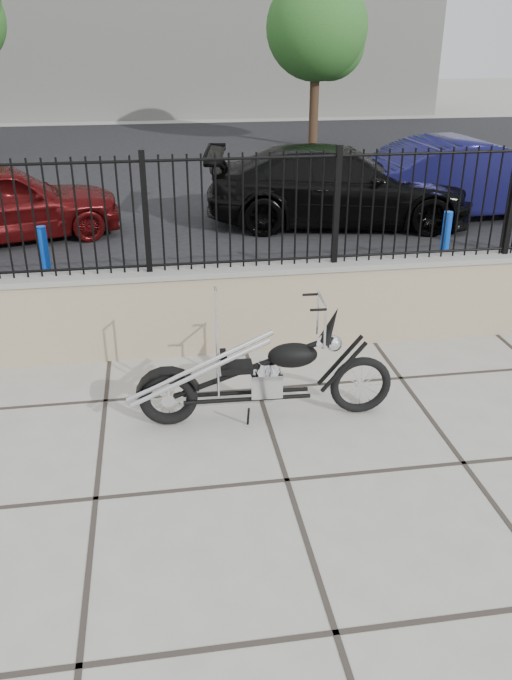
{
  "coord_description": "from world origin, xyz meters",
  "views": [
    {
      "loc": [
        -0.91,
        -4.23,
        3.27
      ],
      "look_at": [
        -0.06,
        1.26,
        0.66
      ],
      "focal_mm": 35.0,
      "sensor_mm": 36.0,
      "label": 1
    }
  ],
  "objects_px": {
    "chopper_motorcycle": "(261,354)",
    "car_black": "(339,186)",
    "car_blue": "(471,178)",
    "car_red": "(3,202)"
  },
  "relations": [
    {
      "from": "chopper_motorcycle",
      "to": "car_black",
      "type": "relative_size",
      "value": 0.46
    },
    {
      "from": "car_red",
      "to": "car_black",
      "type": "height_order",
      "value": "car_black"
    },
    {
      "from": "chopper_motorcycle",
      "to": "car_black",
      "type": "distance_m",
      "value": 6.97
    },
    {
      "from": "car_black",
      "to": "car_blue",
      "type": "distance_m",
      "value": 2.6
    },
    {
      "from": "car_black",
      "to": "chopper_motorcycle",
      "type": "bearing_deg",
      "value": 167.9
    },
    {
      "from": "car_red",
      "to": "chopper_motorcycle",
      "type": "bearing_deg",
      "value": -168.96
    },
    {
      "from": "chopper_motorcycle",
      "to": "car_black",
      "type": "bearing_deg",
      "value": 71.33
    },
    {
      "from": "car_red",
      "to": "car_blue",
      "type": "bearing_deg",
      "value": -104.7
    },
    {
      "from": "car_blue",
      "to": "car_black",
      "type": "bearing_deg",
      "value": 89.1
    },
    {
      "from": "car_red",
      "to": "car_black",
      "type": "relative_size",
      "value": 0.8
    }
  ]
}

